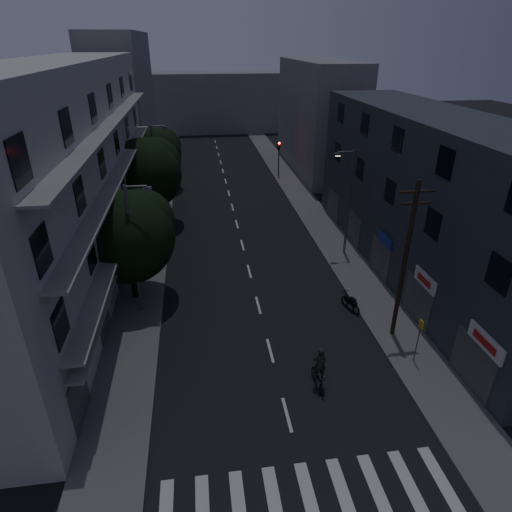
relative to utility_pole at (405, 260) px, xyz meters
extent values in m
plane|color=black|center=(-7.11, 18.14, -4.87)|extent=(160.00, 160.00, 0.00)
cube|color=#565659|center=(-14.61, 18.14, -4.79)|extent=(3.00, 90.00, 0.15)
cube|color=#565659|center=(0.39, 18.14, -4.79)|extent=(3.00, 90.00, 0.15)
cube|color=beige|center=(-9.71, -8.86, -4.86)|extent=(0.50, 3.00, 0.01)
cube|color=beige|center=(-8.41, -8.86, -4.86)|extent=(0.50, 3.00, 0.01)
cube|color=beige|center=(-7.11, -8.86, -4.86)|extent=(0.50, 3.00, 0.01)
cube|color=beige|center=(-5.81, -8.86, -4.86)|extent=(0.50, 3.00, 0.01)
cube|color=beige|center=(-4.51, -8.86, -4.86)|extent=(0.50, 3.00, 0.01)
cube|color=beige|center=(-3.21, -8.86, -4.86)|extent=(0.50, 3.00, 0.01)
cube|color=beige|center=(-1.91, -8.86, -4.86)|extent=(0.50, 3.00, 0.01)
cube|color=beige|center=(-7.11, -4.86, -4.86)|extent=(0.15, 2.00, 0.01)
cube|color=beige|center=(-7.11, -0.36, -4.86)|extent=(0.15, 2.00, 0.01)
cube|color=beige|center=(-7.11, 4.14, -4.86)|extent=(0.15, 2.00, 0.01)
cube|color=beige|center=(-7.11, 8.64, -4.86)|extent=(0.15, 2.00, 0.01)
cube|color=beige|center=(-7.11, 13.14, -4.86)|extent=(0.15, 2.00, 0.01)
cube|color=beige|center=(-7.11, 17.64, -4.86)|extent=(0.15, 2.00, 0.01)
cube|color=beige|center=(-7.11, 22.14, -4.86)|extent=(0.15, 2.00, 0.01)
cube|color=beige|center=(-7.11, 26.64, -4.86)|extent=(0.15, 2.00, 0.01)
cube|color=beige|center=(-7.11, 31.14, -4.86)|extent=(0.15, 2.00, 0.01)
cube|color=beige|center=(-7.11, 35.64, -4.86)|extent=(0.15, 2.00, 0.01)
cube|color=beige|center=(-7.11, 40.14, -4.86)|extent=(0.15, 2.00, 0.01)
cube|color=beige|center=(-7.11, 44.64, -4.86)|extent=(0.15, 2.00, 0.01)
cube|color=beige|center=(-7.11, 49.14, -4.86)|extent=(0.15, 2.00, 0.01)
cube|color=beige|center=(-7.11, 53.64, -4.86)|extent=(0.15, 2.00, 0.01)
cube|color=#ACACA7|center=(-19.11, 11.14, 2.13)|extent=(6.00, 36.00, 14.00)
cube|color=black|center=(-16.09, -3.86, -2.87)|extent=(0.06, 1.60, 1.60)
cube|color=black|center=(-16.09, 2.14, -2.87)|extent=(0.06, 1.60, 1.60)
cube|color=black|center=(-16.09, 8.14, -2.87)|extent=(0.06, 1.60, 1.60)
cube|color=black|center=(-16.09, 14.14, -2.87)|extent=(0.06, 1.60, 1.60)
cube|color=black|center=(-16.09, 20.14, -2.87)|extent=(0.06, 1.60, 1.60)
cube|color=black|center=(-16.09, 26.14, -2.87)|extent=(0.06, 1.60, 1.60)
cube|color=black|center=(-16.09, -3.86, 0.33)|extent=(0.06, 1.60, 1.60)
cube|color=black|center=(-16.09, 2.14, 0.33)|extent=(0.06, 1.60, 1.60)
cube|color=black|center=(-16.09, 8.14, 0.33)|extent=(0.06, 1.60, 1.60)
cube|color=black|center=(-16.09, 14.14, 0.33)|extent=(0.06, 1.60, 1.60)
cube|color=black|center=(-16.09, 20.14, 0.33)|extent=(0.06, 1.60, 1.60)
cube|color=black|center=(-16.09, 26.14, 0.33)|extent=(0.06, 1.60, 1.60)
cube|color=black|center=(-16.09, -3.86, 3.53)|extent=(0.06, 1.60, 1.60)
cube|color=black|center=(-16.09, 2.14, 3.53)|extent=(0.06, 1.60, 1.60)
cube|color=black|center=(-16.09, 8.14, 3.53)|extent=(0.06, 1.60, 1.60)
cube|color=black|center=(-16.09, 14.14, 3.53)|extent=(0.06, 1.60, 1.60)
cube|color=black|center=(-16.09, 20.14, 3.53)|extent=(0.06, 1.60, 1.60)
cube|color=black|center=(-16.09, 26.14, 3.53)|extent=(0.06, 1.60, 1.60)
cube|color=black|center=(-16.09, -3.86, 6.73)|extent=(0.06, 1.60, 1.60)
cube|color=black|center=(-16.09, 2.14, 6.73)|extent=(0.06, 1.60, 1.60)
cube|color=black|center=(-16.09, 8.14, 6.73)|extent=(0.06, 1.60, 1.60)
cube|color=black|center=(-16.09, 14.14, 6.73)|extent=(0.06, 1.60, 1.60)
cube|color=black|center=(-16.09, 20.14, 6.73)|extent=(0.06, 1.60, 1.60)
cube|color=black|center=(-16.09, 26.14, 6.73)|extent=(0.06, 1.60, 1.60)
cube|color=gray|center=(-15.61, 11.14, -0.87)|extent=(1.00, 32.40, 0.12)
cube|color=gray|center=(-15.61, 11.14, 2.33)|extent=(1.00, 32.40, 0.12)
cube|color=gray|center=(-15.61, 11.14, 5.53)|extent=(1.00, 32.40, 0.12)
cube|color=gray|center=(-15.71, 11.14, -1.77)|extent=(0.80, 32.40, 0.12)
cube|color=#424247|center=(-16.08, -3.86, -3.47)|extent=(0.06, 2.40, 2.40)
cube|color=#424247|center=(-16.08, 2.14, -3.47)|extent=(0.06, 2.40, 2.40)
cube|color=#424247|center=(-16.08, 8.14, -3.47)|extent=(0.06, 2.40, 2.40)
cube|color=#424247|center=(-16.08, 14.14, -3.47)|extent=(0.06, 2.40, 2.40)
cube|color=#424247|center=(-16.08, 20.14, -3.47)|extent=(0.06, 2.40, 2.40)
cube|color=#424247|center=(-16.08, 26.14, -3.47)|extent=(0.06, 2.40, 2.40)
cube|color=#292E37|center=(4.89, 7.14, 0.63)|extent=(6.00, 28.00, 11.00)
cube|color=black|center=(1.87, -4.36, 1.43)|extent=(0.06, 1.40, 1.50)
cube|color=black|center=(1.87, 1.14, 1.43)|extent=(0.06, 1.40, 1.50)
cube|color=black|center=(1.87, 6.64, 1.43)|extent=(0.06, 1.40, 1.50)
cube|color=black|center=(1.87, 12.14, 1.43)|extent=(0.06, 1.40, 1.50)
cube|color=black|center=(1.87, 17.64, 1.43)|extent=(0.06, 1.40, 1.50)
cube|color=black|center=(1.87, 1.14, 4.73)|extent=(0.06, 1.40, 1.50)
cube|color=black|center=(1.87, 6.64, 4.73)|extent=(0.06, 1.40, 1.50)
cube|color=black|center=(1.87, 12.14, 4.73)|extent=(0.06, 1.40, 1.50)
cube|color=black|center=(1.87, 17.64, 4.73)|extent=(0.06, 1.40, 1.50)
cube|color=#424247|center=(1.86, -4.36, -3.47)|extent=(0.06, 3.00, 2.60)
cube|color=#424247|center=(1.86, 1.14, -3.47)|extent=(0.06, 3.00, 2.60)
cube|color=#424247|center=(1.86, 6.64, -3.47)|extent=(0.06, 3.00, 2.60)
cube|color=#424247|center=(1.86, 12.14, -3.47)|extent=(0.06, 3.00, 2.60)
cube|color=#424247|center=(1.86, 17.64, -3.47)|extent=(0.06, 3.00, 2.60)
cube|color=silver|center=(1.79, -4.86, -1.77)|extent=(0.12, 2.40, 0.80)
cube|color=#B21414|center=(1.71, -4.86, -1.77)|extent=(0.02, 1.60, 0.36)
cube|color=silver|center=(1.79, 0.64, -1.77)|extent=(0.12, 2.20, 0.80)
cube|color=#B21414|center=(1.71, 0.64, -1.77)|extent=(0.02, 1.40, 0.36)
cube|color=navy|center=(1.79, 6.14, -1.77)|extent=(0.12, 2.00, 0.70)
cube|color=slate|center=(-19.11, 41.14, 3.13)|extent=(6.00, 20.00, 16.00)
cube|color=slate|center=(4.89, 35.14, 1.63)|extent=(6.00, 20.00, 13.00)
cube|color=slate|center=(-7.11, 63.14, 0.13)|extent=(24.00, 8.00, 10.00)
cylinder|color=black|center=(-14.88, 6.09, -2.80)|extent=(0.44, 0.44, 3.83)
sphere|color=black|center=(-14.88, 6.09, -0.50)|extent=(5.75, 5.75, 5.75)
sphere|color=black|center=(-14.01, 6.80, 0.22)|extent=(4.02, 4.02, 4.02)
sphere|color=black|center=(-15.59, 5.51, -0.07)|extent=(3.74, 3.74, 3.74)
cylinder|color=black|center=(-14.87, 18.58, -2.65)|extent=(0.44, 0.44, 4.14)
sphere|color=black|center=(-14.87, 18.58, -0.17)|extent=(6.23, 6.23, 6.23)
sphere|color=black|center=(-13.94, 19.36, 0.61)|extent=(4.36, 4.36, 4.36)
sphere|color=black|center=(-15.65, 17.96, 0.30)|extent=(4.05, 4.05, 4.05)
cylinder|color=black|center=(-14.66, 29.02, -2.93)|extent=(0.44, 0.44, 3.58)
sphere|color=black|center=(-14.66, 29.02, -0.78)|extent=(5.34, 5.34, 5.34)
sphere|color=black|center=(-13.86, 29.69, -0.12)|extent=(3.74, 3.74, 3.74)
sphere|color=black|center=(-15.32, 28.49, -0.38)|extent=(3.47, 3.47, 3.47)
cylinder|color=black|center=(-0.54, 32.05, -3.12)|extent=(0.12, 0.12, 3.20)
cube|color=black|center=(-0.54, 32.05, -1.07)|extent=(0.28, 0.22, 0.90)
sphere|color=#FF0C05|center=(-0.54, 31.90, -0.74)|extent=(0.22, 0.22, 0.22)
sphere|color=#3F330C|center=(-0.54, 31.90, -1.04)|extent=(0.22, 0.22, 0.22)
sphere|color=black|center=(-0.54, 31.90, -1.34)|extent=(0.22, 0.22, 0.22)
cylinder|color=black|center=(-13.40, 34.16, -3.12)|extent=(0.12, 0.12, 3.20)
cube|color=black|center=(-13.40, 34.16, -1.07)|extent=(0.28, 0.22, 0.90)
sphere|color=black|center=(-13.40, 34.01, -0.74)|extent=(0.22, 0.22, 0.22)
sphere|color=#3F330C|center=(-13.40, 34.01, -1.04)|extent=(0.22, 0.22, 0.22)
sphere|color=#0CFF26|center=(-13.40, 34.01, -1.34)|extent=(0.22, 0.22, 0.22)
cylinder|color=slate|center=(-14.36, 4.38, -0.72)|extent=(0.18, 0.18, 8.00)
cylinder|color=slate|center=(-13.76, 4.38, 3.18)|extent=(1.20, 0.10, 0.10)
cube|color=slate|center=(-13.16, 4.38, 3.03)|extent=(0.45, 0.25, 0.18)
cube|color=#4C4C4C|center=(-13.16, 4.38, 2.93)|extent=(0.35, 0.18, 0.04)
cylinder|color=#5B5D63|center=(0.64, 10.45, -0.72)|extent=(0.18, 0.18, 8.00)
cylinder|color=#5B5D63|center=(0.04, 10.45, 3.18)|extent=(1.20, 0.10, 0.10)
cube|color=#5B5D63|center=(-0.56, 10.45, 3.03)|extent=(0.45, 0.25, 0.18)
cube|color=#FFD88C|center=(-0.56, 10.45, 2.93)|extent=(0.35, 0.18, 0.04)
cylinder|color=#5A5E62|center=(-14.36, 22.62, -0.72)|extent=(0.18, 0.18, 8.00)
cylinder|color=#5A5E62|center=(-13.76, 22.62, 3.18)|extent=(1.20, 0.10, 0.10)
cube|color=#5A5E62|center=(-13.16, 22.62, 3.03)|extent=(0.45, 0.25, 0.18)
cube|color=#4C4C4C|center=(-13.16, 22.62, 2.93)|extent=(0.35, 0.18, 0.04)
cylinder|color=black|center=(0.00, 0.00, -0.22)|extent=(0.24, 0.24, 9.00)
cube|color=black|center=(0.00, 0.00, 3.68)|extent=(1.80, 0.10, 0.10)
cube|color=black|center=(0.00, 0.00, 3.08)|extent=(1.50, 0.10, 0.10)
cylinder|color=#595B60|center=(0.12, -2.38, -3.47)|extent=(0.06, 0.06, 2.50)
cube|color=yellow|center=(0.12, -2.38, -2.42)|extent=(0.05, 0.35, 0.45)
torus|color=black|center=(-1.31, 2.35, -4.59)|extent=(0.31, 0.66, 0.66)
torus|color=black|center=(-1.67, 3.41, -4.59)|extent=(0.31, 0.66, 0.66)
cube|color=black|center=(-1.49, 2.88, -4.29)|extent=(0.55, 1.05, 0.33)
cube|color=black|center=(-1.44, 2.75, -4.05)|extent=(0.40, 0.49, 0.09)
cylinder|color=black|center=(-1.65, 3.37, -4.17)|extent=(0.18, 0.40, 0.78)
cube|color=black|center=(-1.68, 3.46, -3.89)|extent=(0.50, 0.20, 0.04)
imported|color=black|center=(-5.27, -3.32, -4.39)|extent=(0.75, 1.87, 0.96)
imported|color=black|center=(-5.27, -3.32, -3.47)|extent=(0.70, 0.48, 1.84)
camera|label=1|loc=(-10.45, -18.46, 10.21)|focal=30.00mm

